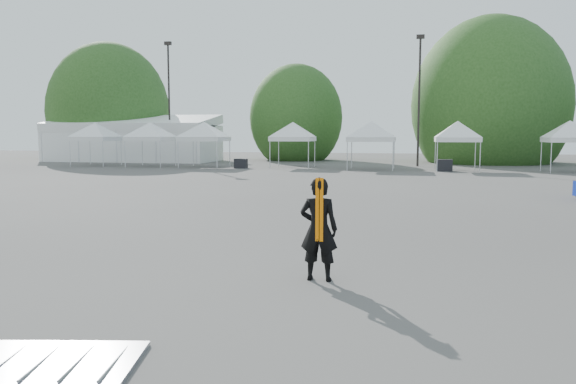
# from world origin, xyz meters

# --- Properties ---
(ground) EXTENTS (120.00, 120.00, 0.00)m
(ground) POSITION_xyz_m (0.00, 0.00, 0.00)
(ground) COLOR #474442
(ground) RESTS_ON ground
(marquee) EXTENTS (15.00, 6.25, 4.23)m
(marquee) POSITION_xyz_m (-22.00, 35.00, 1.97)
(marquee) COLOR white
(marquee) RESTS_ON ground
(light_pole_west) EXTENTS (0.60, 0.25, 10.30)m
(light_pole_west) POSITION_xyz_m (-18.00, 34.00, 5.77)
(light_pole_west) COLOR black
(light_pole_west) RESTS_ON ground
(light_pole_east) EXTENTS (0.60, 0.25, 9.80)m
(light_pole_east) POSITION_xyz_m (3.00, 32.00, 5.52)
(light_pole_east) COLOR black
(light_pole_east) RESTS_ON ground
(tree_far_w) EXTENTS (4.80, 4.80, 7.30)m
(tree_far_w) POSITION_xyz_m (-26.00, 38.00, 4.54)
(tree_far_w) COLOR #382314
(tree_far_w) RESTS_ON ground
(tree_mid_w) EXTENTS (4.16, 4.16, 6.33)m
(tree_mid_w) POSITION_xyz_m (-8.00, 40.00, 3.93)
(tree_mid_w) COLOR #382314
(tree_mid_w) RESTS_ON ground
(tree_mid_e) EXTENTS (5.12, 5.12, 7.79)m
(tree_mid_e) POSITION_xyz_m (9.00, 39.00, 4.84)
(tree_mid_e) COLOR #382314
(tree_mid_e) RESTS_ON ground
(tent_a) EXTENTS (4.17, 4.17, 3.88)m
(tent_a) POSITION_xyz_m (-21.44, 27.83, 3.06)
(tent_a) COLOR silver
(tent_a) RESTS_ON ground
(tent_b) EXTENTS (4.22, 4.22, 3.88)m
(tent_b) POSITION_xyz_m (-16.76, 27.64, 3.06)
(tent_b) COLOR silver
(tent_b) RESTS_ON ground
(tent_c) EXTENTS (4.45, 4.45, 3.88)m
(tent_c) POSITION_xyz_m (-12.46, 27.60, 3.06)
(tent_c) COLOR silver
(tent_c) RESTS_ON ground
(tent_d) EXTENTS (4.26, 4.26, 3.88)m
(tent_d) POSITION_xyz_m (-6.04, 28.85, 3.06)
(tent_d) COLOR silver
(tent_d) RESTS_ON ground
(tent_e) EXTENTS (4.57, 4.57, 3.88)m
(tent_e) POSITION_xyz_m (-0.22, 27.50, 3.06)
(tent_e) COLOR silver
(tent_e) RESTS_ON ground
(tent_f) EXTENTS (4.07, 4.07, 3.88)m
(tent_f) POSITION_xyz_m (5.48, 27.50, 3.06)
(tent_f) COLOR silver
(tent_f) RESTS_ON ground
(tent_g) EXTENTS (4.08, 4.08, 3.88)m
(tent_g) POSITION_xyz_m (12.38, 27.39, 3.06)
(tent_g) COLOR silver
(tent_g) RESTS_ON ground
(man) EXTENTS (0.66, 0.44, 1.78)m
(man) POSITION_xyz_m (0.76, -2.42, 0.89)
(man) COLOR black
(man) RESTS_ON ground
(barrier_left) EXTENTS (2.61, 1.66, 0.08)m
(barrier_left) POSITION_xyz_m (-1.80, -6.61, 0.04)
(barrier_left) COLOR #A1A3A9
(barrier_left) RESTS_ON ground
(crate_west) EXTENTS (0.90, 0.71, 0.68)m
(crate_west) POSITION_xyz_m (-9.49, 27.00, 0.34)
(crate_west) COLOR black
(crate_west) RESTS_ON ground
(crate_mid) EXTENTS (1.01, 0.79, 0.78)m
(crate_mid) POSITION_xyz_m (4.64, 26.73, 0.39)
(crate_mid) COLOR black
(crate_mid) RESTS_ON ground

